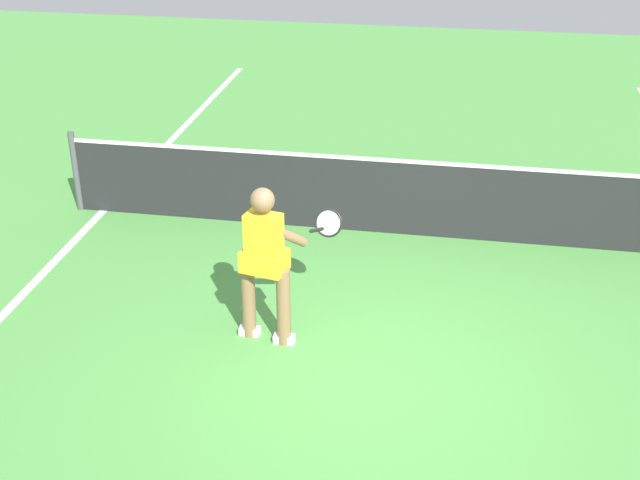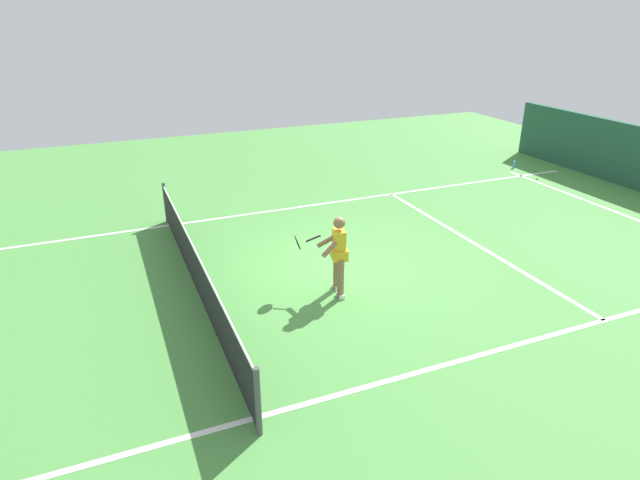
% 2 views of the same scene
% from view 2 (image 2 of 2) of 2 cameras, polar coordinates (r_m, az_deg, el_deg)
% --- Properties ---
extents(ground_plane, '(27.64, 27.64, 0.00)m').
position_cam_2_polar(ground_plane, '(11.39, 2.07, -2.77)').
color(ground_plane, '#4C9342').
extents(baseline_marking, '(8.45, 0.10, 0.01)m').
position_cam_2_polar(baseline_marking, '(16.31, 29.07, 2.46)').
color(baseline_marking, white).
rests_on(baseline_marking, ground).
extents(service_line_marking, '(7.45, 0.10, 0.01)m').
position_cam_2_polar(service_line_marking, '(13.04, 15.64, -0.13)').
color(service_line_marking, white).
rests_on(service_line_marking, ground).
extents(sideline_left_marking, '(0.10, 19.26, 0.01)m').
position_cam_2_polar(sideline_left_marking, '(8.63, 12.68, -12.82)').
color(sideline_left_marking, white).
rests_on(sideline_left_marking, ground).
extents(sideline_right_marking, '(0.10, 19.26, 0.01)m').
position_cam_2_polar(sideline_right_marking, '(14.58, -4.03, 3.23)').
color(sideline_right_marking, white).
rests_on(sideline_right_marking, ground).
extents(court_net, '(8.13, 0.08, 1.02)m').
position_cam_2_polar(court_net, '(10.41, -12.91, -3.12)').
color(court_net, '#4C4C51').
rests_on(court_net, ground).
extents(tennis_player, '(0.91, 0.90, 1.55)m').
position_cam_2_polar(tennis_player, '(9.98, 1.83, -1.33)').
color(tennis_player, '#8C6647').
rests_on(tennis_player, ground).
extents(tennis_ball_near, '(0.07, 0.07, 0.07)m').
position_cam_2_polar(tennis_ball_near, '(18.47, 21.92, 6.04)').
color(tennis_ball_near, '#D1E533').
rests_on(tennis_ball_near, ground).
extents(water_bottle, '(0.07, 0.07, 0.24)m').
position_cam_2_polar(water_bottle, '(19.52, 19.79, 7.50)').
color(water_bottle, '#4C9EE5').
rests_on(water_bottle, ground).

